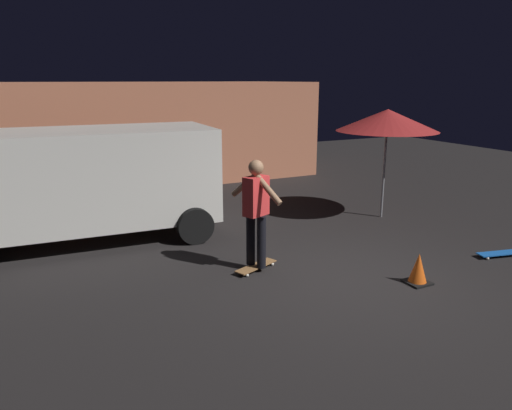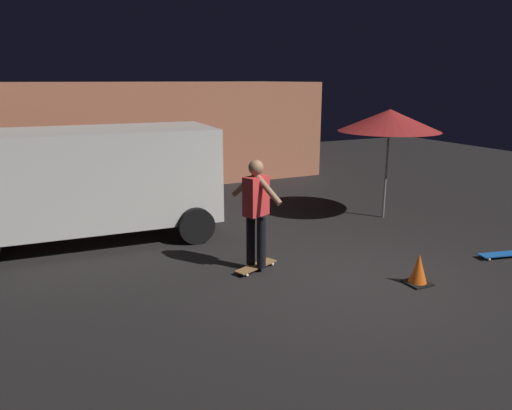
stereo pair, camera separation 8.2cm
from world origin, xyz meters
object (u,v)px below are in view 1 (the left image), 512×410
object	(u,v)px
skateboard_spare	(500,253)
skater	(256,206)
patio_umbrella	(387,120)
skateboard_ridden	(256,266)
parked_van	(84,178)
traffic_cone	(418,270)

from	to	relation	value
skateboard_spare	skater	xyz separation A→B (m)	(-3.93, 1.31, 0.98)
patio_umbrella	skateboard_spare	xyz separation A→B (m)	(0.15, -2.80, -2.02)
skateboard_ridden	patio_umbrella	bearing A→B (deg)	21.44
parked_van	skater	world-z (taller)	parked_van
skateboard_spare	traffic_cone	xyz separation A→B (m)	(-2.05, -0.20, 0.16)
parked_van	traffic_cone	world-z (taller)	parked_van
skateboard_ridden	traffic_cone	xyz separation A→B (m)	(1.88, -1.52, 0.16)
skateboard_spare	patio_umbrella	bearing A→B (deg)	93.16
parked_van	skater	bearing A→B (deg)	-52.31
patio_umbrella	traffic_cone	distance (m)	4.00
parked_van	patio_umbrella	size ratio (longest dim) A/B	2.05
skateboard_spare	traffic_cone	bearing A→B (deg)	-174.35
patio_umbrella	skater	size ratio (longest dim) A/B	1.38
patio_umbrella	skater	world-z (taller)	patio_umbrella
patio_umbrella	skateboard_ridden	size ratio (longest dim) A/B	2.88
traffic_cone	patio_umbrella	bearing A→B (deg)	57.73
parked_van	traffic_cone	size ratio (longest dim) A/B	10.25
traffic_cone	skateboard_ridden	bearing A→B (deg)	141.16
skateboard_ridden	skater	xyz separation A→B (m)	(0.00, 0.00, 0.98)
skater	traffic_cone	distance (m)	2.55
patio_umbrella	skateboard_ridden	bearing A→B (deg)	-158.56
parked_van	traffic_cone	bearing A→B (deg)	-46.77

